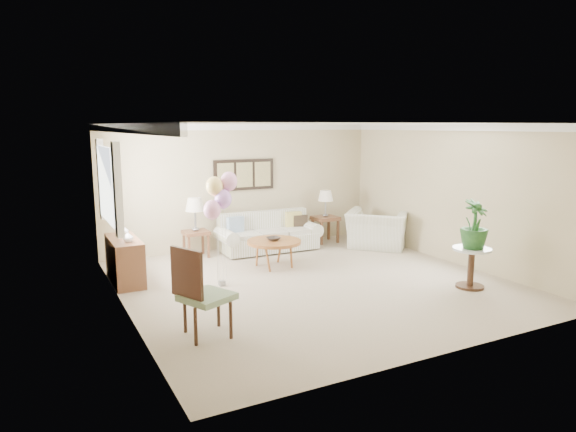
% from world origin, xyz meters
% --- Properties ---
extents(ground_plane, '(6.00, 6.00, 0.00)m').
position_xyz_m(ground_plane, '(0.00, 0.00, 0.00)').
color(ground_plane, '#B3A38D').
extents(room_shell, '(6.04, 6.04, 2.60)m').
position_xyz_m(room_shell, '(-0.11, 0.09, 1.63)').
color(room_shell, beige).
rests_on(room_shell, ground).
extents(wall_art_triptych, '(1.35, 0.06, 0.65)m').
position_xyz_m(wall_art_triptych, '(0.00, 2.96, 1.55)').
color(wall_art_triptych, black).
rests_on(wall_art_triptych, ground).
extents(sofa, '(2.18, 0.83, 0.80)m').
position_xyz_m(sofa, '(0.29, 2.40, 0.32)').
color(sofa, white).
rests_on(sofa, ground).
extents(end_table_left, '(0.49, 0.44, 0.53)m').
position_xyz_m(end_table_left, '(-1.21, 2.57, 0.44)').
color(end_table_left, brown).
rests_on(end_table_left, ground).
extents(end_table_right, '(0.53, 0.48, 0.58)m').
position_xyz_m(end_table_right, '(1.75, 2.53, 0.49)').
color(end_table_right, brown).
rests_on(end_table_right, ground).
extents(lamp_left, '(0.37, 0.37, 0.66)m').
position_xyz_m(lamp_left, '(-1.21, 2.57, 1.03)').
color(lamp_left, gray).
rests_on(lamp_left, end_table_left).
extents(lamp_right, '(0.33, 0.33, 0.59)m').
position_xyz_m(lamp_right, '(1.75, 2.53, 1.03)').
color(lamp_right, gray).
rests_on(lamp_right, end_table_right).
extents(coffee_table, '(1.00, 1.00, 0.50)m').
position_xyz_m(coffee_table, '(-0.16, 1.19, 0.46)').
color(coffee_table, '#996427').
rests_on(coffee_table, ground).
extents(decor_bowl, '(0.27, 0.27, 0.06)m').
position_xyz_m(decor_bowl, '(-0.17, 1.19, 0.53)').
color(decor_bowl, '#292321').
rests_on(decor_bowl, coffee_table).
extents(armchair, '(1.61, 1.61, 0.79)m').
position_xyz_m(armchair, '(2.47, 1.58, 0.39)').
color(armchair, white).
rests_on(armchair, ground).
extents(side_table, '(0.61, 0.61, 0.66)m').
position_xyz_m(side_table, '(2.11, -1.35, 0.49)').
color(side_table, silver).
rests_on(side_table, ground).
extents(potted_plant, '(0.52, 0.52, 0.78)m').
position_xyz_m(potted_plant, '(2.09, -1.39, 1.05)').
color(potted_plant, '#1C481F').
rests_on(potted_plant, side_table).
extents(accent_chair, '(0.74, 0.73, 1.13)m').
position_xyz_m(accent_chair, '(-2.34, -1.25, 0.59)').
color(accent_chair, gray).
rests_on(accent_chair, ground).
extents(credenza, '(0.46, 1.20, 0.74)m').
position_xyz_m(credenza, '(-2.76, 1.50, 0.37)').
color(credenza, brown).
rests_on(credenza, ground).
extents(vase_white, '(0.19, 0.19, 0.17)m').
position_xyz_m(vase_white, '(-2.74, 1.19, 0.83)').
color(vase_white, white).
rests_on(vase_white, credenza).
extents(vase_sage, '(0.25, 0.25, 0.21)m').
position_xyz_m(vase_sage, '(-2.74, 1.70, 0.84)').
color(vase_sage, silver).
rests_on(vase_sage, credenza).
extents(balloon_cluster, '(0.61, 0.40, 1.85)m').
position_xyz_m(balloon_cluster, '(-1.40, 0.60, 1.49)').
color(balloon_cluster, gray).
rests_on(balloon_cluster, ground).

